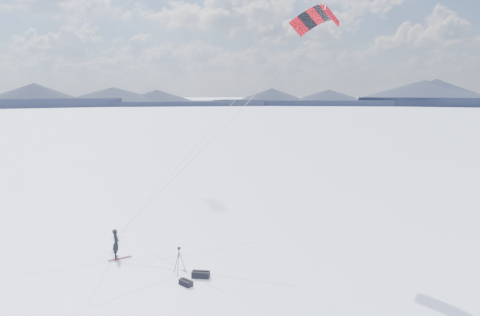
{
  "coord_description": "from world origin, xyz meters",
  "views": [
    {
      "loc": [
        4.22,
        -23.38,
        9.2
      ],
      "look_at": [
        4.75,
        3.83,
        5.39
      ],
      "focal_mm": 35.0,
      "sensor_mm": 36.0,
      "label": 1
    }
  ],
  "objects_px": {
    "tripod": "(179,257)",
    "gear_bag_b": "(186,283)",
    "snowkiter": "(117,257)",
    "gear_bag_a": "(201,274)",
    "snowboard": "(120,259)"
  },
  "relations": [
    {
      "from": "tripod",
      "to": "snowboard",
      "type": "bearing_deg",
      "value": 126.39
    },
    {
      "from": "snowboard",
      "to": "gear_bag_b",
      "type": "relative_size",
      "value": 1.74
    },
    {
      "from": "snowboard",
      "to": "gear_bag_a",
      "type": "bearing_deg",
      "value": -63.91
    },
    {
      "from": "snowkiter",
      "to": "gear_bag_a",
      "type": "xyz_separation_m",
      "value": [
        4.94,
        -3.01,
        0.17
      ]
    },
    {
      "from": "gear_bag_b",
      "to": "tripod",
      "type": "bearing_deg",
      "value": 154.14
    },
    {
      "from": "tripod",
      "to": "gear_bag_a",
      "type": "xyz_separation_m",
      "value": [
        1.12,
        -0.48,
        -0.75
      ]
    },
    {
      "from": "snowboard",
      "to": "gear_bag_a",
      "type": "height_order",
      "value": "gear_bag_a"
    },
    {
      "from": "snowkiter",
      "to": "tripod",
      "type": "relative_size",
      "value": 1.14
    },
    {
      "from": "tripod",
      "to": "gear_bag_b",
      "type": "xyz_separation_m",
      "value": [
        0.47,
        -1.42,
        -0.78
      ]
    },
    {
      "from": "snowkiter",
      "to": "snowboard",
      "type": "relative_size",
      "value": 1.24
    },
    {
      "from": "snowboard",
      "to": "tripod",
      "type": "bearing_deg",
      "value": -65.98
    },
    {
      "from": "tripod",
      "to": "gear_bag_b",
      "type": "height_order",
      "value": "tripod"
    },
    {
      "from": "gear_bag_a",
      "to": "tripod",
      "type": "bearing_deg",
      "value": 166.04
    },
    {
      "from": "snowkiter",
      "to": "tripod",
      "type": "bearing_deg",
      "value": -134.7
    },
    {
      "from": "tripod",
      "to": "gear_bag_b",
      "type": "bearing_deg",
      "value": -92.76
    }
  ]
}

